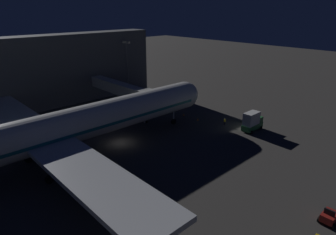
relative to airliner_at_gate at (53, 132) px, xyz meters
name	(u,v)px	position (x,y,z in m)	size (l,w,h in m)	color
ground_plane	(121,143)	(0.00, -12.23, -5.86)	(320.00, 320.00, 0.00)	#383533
airliner_at_gate	(53,132)	(0.00, 0.00, 0.00)	(55.94, 65.30, 20.15)	silver
jet_bridge	(125,90)	(12.08, -22.27, 0.11)	(22.58, 3.40, 7.50)	#9E9E99
terminal_wall	(1,78)	(31.00, -1.73, 2.99)	(6.00, 80.00, 17.70)	#4C4F54
apron_floodlight_mast	(127,64)	(25.50, -32.73, 3.16)	(2.90, 0.50, 15.26)	#59595E
pushback_tug	(329,217)	(-35.16, -17.64, -5.08)	(1.86, 2.27, 1.95)	maroon
ops_van	(252,121)	(-13.60, -35.49, -3.86)	(2.36, 5.16, 4.05)	#287038
ground_crew_near_nose_gear	(225,121)	(-8.04, -33.75, -4.96)	(0.40, 0.40, 1.65)	black
traffic_cone_nose_port	(198,119)	(-2.20, -31.70, -5.59)	(0.36, 0.36, 0.55)	orange
traffic_cone_nose_starboard	(184,114)	(2.20, -31.70, -5.59)	(0.36, 0.36, 0.55)	orange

